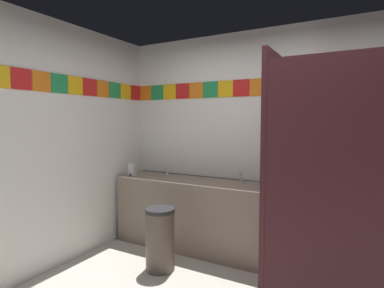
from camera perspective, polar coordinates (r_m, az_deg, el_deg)
wall_back at (r=3.68m, az=13.59°, el=0.36°), size 3.62×0.09×2.58m
wall_side at (r=3.40m, az=-27.44°, el=-0.32°), size 0.09×3.27×2.58m
vanity_counter at (r=3.82m, az=1.10°, el=-12.66°), size 2.05×0.55×0.83m
faucet_left at (r=4.05m, az=-4.75°, el=-5.04°), size 0.04×0.10×0.14m
faucet_right at (r=3.59m, az=9.10°, el=-6.28°), size 0.04×0.10×0.14m
soap_dispenser at (r=4.06m, az=-10.93°, el=-4.69°), size 0.09×0.09×0.16m
stall_divider at (r=2.56m, az=19.41°, el=-7.96°), size 0.92×1.54×2.01m
toilet at (r=3.27m, az=28.07°, el=-18.42°), size 0.39×0.49×0.74m
trash_bin at (r=3.36m, az=-5.88°, el=-16.96°), size 0.31×0.31×0.64m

